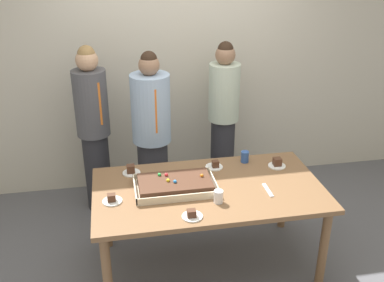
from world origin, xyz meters
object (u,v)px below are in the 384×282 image
Objects in this scene: drink_cup_middle at (218,197)px; person_striped_tie_right at (94,128)px; plated_slice_near_left at (112,200)px; person_serving_front at (152,136)px; party_table at (208,197)px; plated_slice_near_right at (131,171)px; drink_cup_nearest at (245,157)px; sheet_cake at (175,185)px; person_green_shirt_behind at (223,119)px; plated_slice_far_right at (215,166)px; cake_server_utensil at (268,190)px; plated_slice_far_left at (277,163)px; plated_slice_center_front at (192,215)px.

person_striped_tie_right is at bearing 124.88° from drink_cup_middle.
person_serving_front is at bearing 67.20° from plated_slice_near_left.
drink_cup_middle is (0.78, -0.15, 0.03)m from plated_slice_near_left.
party_table is 12.13× the size of plated_slice_near_right.
plated_slice_near_left is 0.09× the size of person_striped_tie_right.
person_striped_tie_right reaches higher than plated_slice_near_right.
drink_cup_nearest is at bearing 42.77° from party_table.
sheet_cake is 4.26× the size of plated_slice_near_left.
party_table is 0.97m from person_serving_front.
person_green_shirt_behind reaches higher than drink_cup_middle.
plated_slice_far_right is 0.09× the size of person_serving_front.
cake_server_utensil is (0.71, -0.16, -0.04)m from sheet_cake.
drink_cup_middle reaches higher than plated_slice_far_left.
drink_cup_middle reaches higher than plated_slice_near_right.
cake_server_utensil is (0.65, 0.25, -0.01)m from plated_slice_center_front.
sheet_cake reaches higher than plated_slice_near_left.
plated_slice_near_right is at bearing -20.61° from person_green_shirt_behind.
person_serving_front is at bearing -40.87° from person_green_shirt_behind.
cake_server_utensil is 1.27m from person_green_shirt_behind.
cake_server_utensil is 0.12× the size of person_green_shirt_behind.
person_green_shirt_behind is at bearing 90.47° from drink_cup_nearest.
sheet_cake reaches higher than drink_cup_middle.
plated_slice_center_front is at bearing -81.75° from sheet_cake.
plated_slice_near_left is 0.97m from plated_slice_far_right.
plated_slice_far_right is (0.39, 0.30, -0.02)m from sheet_cake.
person_serving_front is (-0.09, 0.86, 0.06)m from sheet_cake.
person_green_shirt_behind reaches higher than plated_slice_center_front.
party_table is at bearing 15.78° from person_serving_front.
plated_slice_far_right reaches higher than cake_server_utensil.
drink_cup_middle is 0.06× the size of person_striped_tie_right.
person_serving_front reaches higher than sheet_cake.
plated_slice_far_left is 0.79m from drink_cup_middle.
cake_server_utensil is 0.12× the size of person_serving_front.
plated_slice_near_right is at bearing 149.19° from party_table.
plated_slice_far_left is (1.42, 0.32, 0.01)m from plated_slice_near_left.
cake_server_utensil is (-0.22, -0.38, -0.02)m from plated_slice_far_left.
person_striped_tie_right is at bearing 142.70° from plated_slice_far_right.
person_serving_front is at bearing 128.40° from cake_server_utensil.
plated_slice_near_left reaches higher than cake_server_utensil.
sheet_cake is 0.50m from plated_slice_near_left.
person_serving_front is (-0.36, 0.89, 0.18)m from party_table.
plated_slice_near_left is at bearing -23.68° from person_striped_tie_right.
sheet_cake is at bearing 173.79° from party_table.
party_table is 12.13× the size of plated_slice_center_front.
plated_slice_near_right is at bearing 177.78° from plated_slice_far_right.
drink_cup_nearest is 0.06× the size of person_green_shirt_behind.
plated_slice_far_left is 1.00× the size of plated_slice_far_right.
plated_slice_near_left is 1.50× the size of drink_cup_nearest.
plated_slice_center_front is at bearing -62.29° from plated_slice_near_right.
sheet_cake is 1.29m from person_green_shirt_behind.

